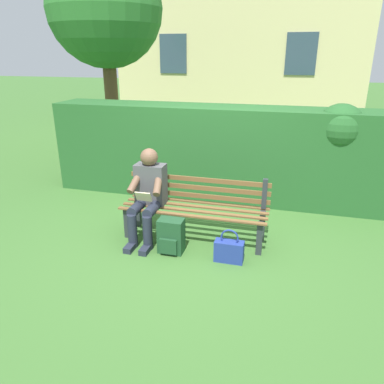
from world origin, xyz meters
TOP-DOWN VIEW (x-y plane):
  - ground at (0.00, 0.00)m, footprint 60.00×60.00m
  - park_bench at (0.00, -0.08)m, footprint 1.86×0.51m
  - person_seated at (0.58, 0.10)m, footprint 0.44×0.73m
  - hedge_backdrop at (-0.11, -1.61)m, footprint 5.66×0.84m
  - tree at (2.88, -3.48)m, footprint 2.46×2.35m
  - backpack at (0.18, 0.39)m, footprint 0.30×0.27m
  - handbag at (-0.53, 0.43)m, footprint 0.33×0.15m

SIDE VIEW (x-z plane):
  - ground at x=0.00m, z-range 0.00..0.00m
  - handbag at x=-0.53m, z-range -0.07..0.34m
  - backpack at x=0.18m, z-range 0.00..0.42m
  - park_bench at x=0.00m, z-range 0.02..0.84m
  - person_seated at x=0.58m, z-range 0.03..1.20m
  - hedge_backdrop at x=-0.11m, z-range -0.02..1.58m
  - tree at x=2.88m, z-range 0.90..5.19m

